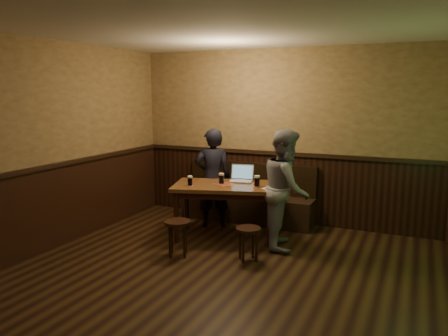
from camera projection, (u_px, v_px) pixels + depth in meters
room at (205, 179)px, 4.60m from camera, size 5.04×6.04×2.84m
bench at (248, 202)px, 7.22m from camera, size 2.20×0.50×0.95m
pub_table at (225, 191)px, 6.34m from camera, size 1.66×1.23×0.80m
stool_left at (178, 228)px, 5.66m from camera, size 0.44×0.44×0.47m
stool_right at (248, 234)px, 5.50m from camera, size 0.36×0.36×0.43m
pint_left at (190, 181)px, 6.22m from camera, size 0.09×0.09×0.15m
pint_mid at (221, 178)px, 6.35m from camera, size 0.10×0.10×0.16m
pint_right at (257, 181)px, 6.16m from camera, size 0.10×0.10×0.16m
laptop at (242, 177)px, 6.54m from camera, size 0.39×0.33×0.24m
menu at (270, 189)px, 6.02m from camera, size 0.25×0.21×0.00m
person_suit at (213, 178)px, 6.84m from camera, size 0.68×0.60×1.56m
person_grey at (286, 189)px, 5.94m from camera, size 0.81×0.93×1.63m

